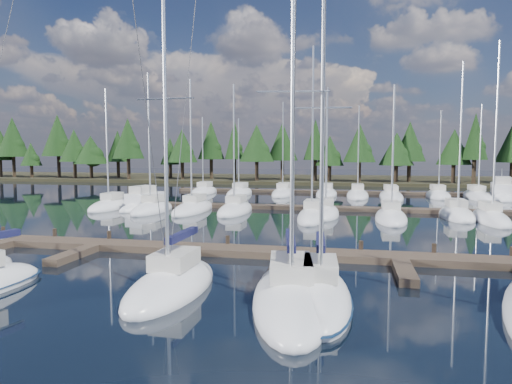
% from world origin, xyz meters
% --- Properties ---
extents(ground, '(260.00, 260.00, 0.00)m').
position_xyz_m(ground, '(0.00, 30.00, 0.00)').
color(ground, black).
rests_on(ground, ground).
extents(far_shore, '(220.00, 30.00, 0.60)m').
position_xyz_m(far_shore, '(0.00, 90.00, 0.30)').
color(far_shore, '#292617').
rests_on(far_shore, ground).
extents(main_dock, '(44.00, 6.13, 0.90)m').
position_xyz_m(main_dock, '(0.00, 17.36, 0.20)').
color(main_dock, '#4A3B2E').
rests_on(main_dock, ground).
extents(back_docks, '(50.00, 21.80, 0.40)m').
position_xyz_m(back_docks, '(0.00, 49.58, 0.20)').
color(back_docks, '#4A3B2E').
rests_on(back_docks, ground).
extents(front_sailboat_2, '(2.91, 7.51, 14.84)m').
position_xyz_m(front_sailboat_2, '(-4.08, 10.36, 0.30)').
color(front_sailboat_2, white).
rests_on(front_sailboat_2, ground).
extents(front_sailboat_3, '(4.46, 9.92, 14.97)m').
position_xyz_m(front_sailboat_3, '(1.15, 9.91, 0.29)').
color(front_sailboat_3, white).
rests_on(front_sailboat_3, ground).
extents(front_sailboat_4, '(3.14, 8.20, 13.89)m').
position_xyz_m(front_sailboat_4, '(2.28, 10.11, 0.30)').
color(front_sailboat_4, white).
rests_on(front_sailboat_4, ground).
extents(back_sailboat_rows, '(45.48, 33.14, 16.07)m').
position_xyz_m(back_sailboat_rows, '(0.62, 45.59, 0.26)').
color(back_sailboat_rows, white).
rests_on(back_sailboat_rows, ground).
extents(motor_yacht_left, '(4.14, 8.50, 4.06)m').
position_xyz_m(motor_yacht_left, '(-18.19, 37.26, 0.46)').
color(motor_yacht_left, white).
rests_on(motor_yacht_left, ground).
extents(motor_yacht_right, '(5.09, 9.99, 4.78)m').
position_xyz_m(motor_yacht_right, '(22.38, 56.36, 0.52)').
color(motor_yacht_right, white).
rests_on(motor_yacht_right, ground).
extents(tree_line, '(184.61, 11.59, 13.67)m').
position_xyz_m(tree_line, '(-1.96, 80.14, 7.38)').
color(tree_line, black).
rests_on(tree_line, far_shore).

